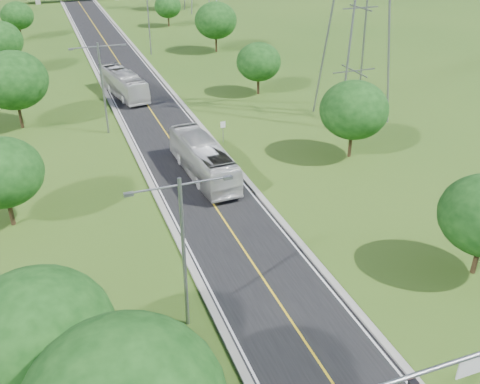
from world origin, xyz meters
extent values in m
plane|color=#284E15|center=(0.00, 60.00, 0.00)|extent=(260.00, 260.00, 0.00)
cube|color=black|center=(0.00, 66.00, 0.03)|extent=(8.00, 150.00, 0.06)
cube|color=gray|center=(-4.25, 66.00, 0.11)|extent=(0.50, 150.00, 0.22)
cube|color=gray|center=(4.25, 66.00, 0.11)|extent=(0.50, 150.00, 0.22)
cylinder|color=slate|center=(1.60, -1.00, 6.60)|extent=(8.40, 0.20, 0.20)
cube|color=white|center=(2.60, -1.00, 6.00)|extent=(1.25, 0.06, 1.00)
cylinder|color=slate|center=(5.20, 38.00, 1.20)|extent=(0.08, 0.08, 2.40)
cube|color=white|center=(5.20, 37.97, 2.00)|extent=(0.55, 0.04, 0.70)
cylinder|color=slate|center=(-6.00, 12.00, 5.00)|extent=(0.22, 0.22, 10.00)
cylinder|color=slate|center=(-7.40, 12.00, 9.60)|extent=(2.80, 0.12, 0.12)
cylinder|color=slate|center=(-4.60, 12.00, 9.60)|extent=(2.80, 0.12, 0.12)
cube|color=slate|center=(-8.70, 12.00, 9.55)|extent=(0.50, 0.25, 0.18)
cube|color=slate|center=(-3.30, 12.00, 9.55)|extent=(0.50, 0.25, 0.18)
cylinder|color=slate|center=(-6.00, 45.00, 5.00)|extent=(0.22, 0.22, 10.00)
cylinder|color=slate|center=(-7.40, 45.00, 9.60)|extent=(2.80, 0.12, 0.12)
cylinder|color=slate|center=(-4.60, 45.00, 9.60)|extent=(2.80, 0.12, 0.12)
cube|color=slate|center=(-8.70, 45.00, 9.55)|extent=(0.50, 0.25, 0.18)
cube|color=slate|center=(-3.30, 45.00, 9.55)|extent=(0.50, 0.25, 0.18)
cylinder|color=slate|center=(6.00, 78.00, 5.00)|extent=(0.22, 0.22, 10.00)
ellipsoid|color=#0F350E|center=(-14.00, 8.00, 5.27)|extent=(7.14, 7.14, 6.07)
cylinder|color=black|center=(-16.00, 28.00, 1.35)|extent=(0.36, 0.36, 2.70)
ellipsoid|color=#0F350E|center=(-16.00, 28.00, 4.65)|extent=(6.30, 6.30, 5.36)
cylinder|color=black|center=(-15.00, 50.00, 1.62)|extent=(0.36, 0.36, 3.24)
ellipsoid|color=#0F350E|center=(-15.00, 50.00, 5.58)|extent=(7.56, 7.56, 6.43)
cylinder|color=black|center=(-17.00, 74.00, 1.44)|extent=(0.36, 0.36, 2.88)
cylinder|color=black|center=(-14.50, 98.00, 1.26)|extent=(0.36, 0.36, 2.52)
ellipsoid|color=#0F350E|center=(-14.50, 98.00, 4.34)|extent=(5.88, 5.88, 5.00)
cylinder|color=black|center=(14.00, 10.00, 1.35)|extent=(0.36, 0.36, 2.70)
cylinder|color=black|center=(16.00, 30.00, 1.44)|extent=(0.36, 0.36, 2.88)
ellipsoid|color=#0F350E|center=(16.00, 30.00, 4.96)|extent=(6.72, 6.72, 5.71)
cylinder|color=black|center=(15.00, 52.00, 1.26)|extent=(0.36, 0.36, 2.52)
ellipsoid|color=#0F350E|center=(15.00, 52.00, 4.34)|extent=(5.88, 5.88, 5.00)
cylinder|color=black|center=(17.00, 76.00, 1.53)|extent=(0.36, 0.36, 3.06)
ellipsoid|color=#0F350E|center=(17.00, 76.00, 5.27)|extent=(7.14, 7.14, 6.07)
cylinder|color=black|center=(14.50, 100.00, 1.17)|extent=(0.36, 0.36, 2.34)
ellipsoid|color=#0F350E|center=(14.50, 100.00, 4.03)|extent=(5.46, 5.46, 4.64)
cylinder|color=black|center=(18.00, 120.00, 1.35)|extent=(0.36, 0.36, 2.70)
imported|color=beige|center=(0.81, 30.85, 1.76)|extent=(3.46, 12.36, 3.41)
imported|color=beige|center=(-2.03, 57.42, 1.71)|extent=(4.77, 12.15, 3.30)
camera|label=1|loc=(-11.76, -12.49, 22.69)|focal=40.00mm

